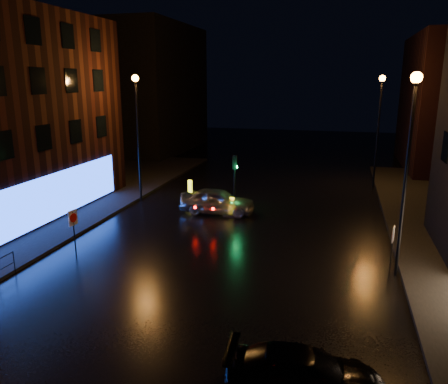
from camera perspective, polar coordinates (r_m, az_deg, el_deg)
The scene contains 13 objects.
ground at distance 15.68m, azimuth -6.83°, elevation -16.64°, with size 120.00×120.00×0.00m, color black.
pavement_left at distance 29.12m, azimuth -27.07°, elevation -3.09°, with size 12.00×44.00×0.15m, color black.
building_far_left at distance 51.92m, azimuth -9.29°, elevation 13.14°, with size 8.00×16.00×14.00m, color black.
street_lamp_lfar at distance 29.52m, azimuth -11.26°, elevation 9.34°, with size 0.44×0.44×8.37m.
street_lamp_rnear at distance 18.75m, azimuth 23.04°, elevation 5.63°, with size 0.44×0.44×8.37m.
street_lamp_rfar at distance 34.59m, azimuth 19.61°, elevation 9.51°, with size 0.44×0.44×8.37m.
traffic_signal at distance 28.19m, azimuth 1.39°, elevation -1.09°, with size 1.40×2.40×3.45m.
silver_hatchback at distance 27.02m, azimuth -0.88°, elevation -1.17°, with size 1.84×4.58×1.56m, color #A3A7AB.
dark_sedan at distance 12.56m, azimuth 10.55°, elevation -22.29°, with size 1.71×4.20×1.22m, color black.
bollard_near at distance 26.86m, azimuth 0.99°, elevation -2.47°, with size 0.88×1.27×1.08m.
bollard_far at distance 31.80m, azimuth -4.45°, elevation 0.16°, with size 1.17×1.38×1.02m.
road_sign_left at distance 21.52m, azimuth -19.09°, elevation -3.68°, with size 0.15×0.54×2.21m.
road_sign_right at distance 20.04m, azimuth 21.18°, elevation -5.63°, with size 0.15×0.49×2.03m.
Camera 1 is at (5.18, -12.40, 8.09)m, focal length 35.00 mm.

